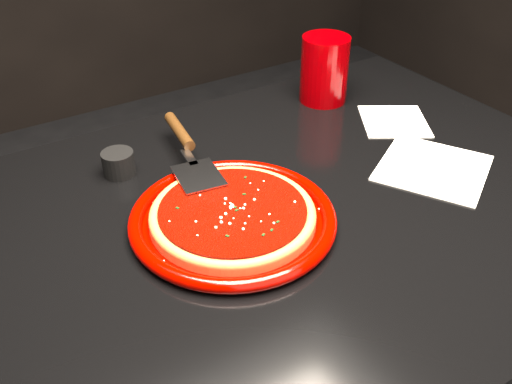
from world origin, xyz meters
TOP-DOWN VIEW (x-y plane):
  - table at (0.00, 0.00)m, footprint 1.20×0.80m
  - plate at (-0.05, 0.00)m, footprint 0.38×0.38m
  - pizza_crust at (-0.05, 0.00)m, footprint 0.30×0.30m
  - pizza_crust_rim at (-0.05, 0.00)m, footprint 0.30×0.30m
  - pizza_sauce at (-0.05, 0.00)m, footprint 0.27×0.27m
  - parmesan_dusting at (-0.05, 0.00)m, footprint 0.21×0.21m
  - basil_flecks at (-0.05, 0.00)m, footprint 0.20×0.20m
  - pizza_server at (-0.04, 0.18)m, footprint 0.12×0.30m
  - cup at (0.33, 0.28)m, footprint 0.12×0.12m
  - napkin_a at (0.32, -0.04)m, footprint 0.24×0.24m
  - napkin_b at (0.39, 0.12)m, footprint 0.18×0.18m
  - ramekin at (-0.14, 0.23)m, footprint 0.06×0.06m

SIDE VIEW (x-z plane):
  - table at x=0.00m, z-range 0.00..0.75m
  - napkin_b at x=0.39m, z-range 0.75..0.75m
  - napkin_a at x=0.32m, z-range 0.75..0.75m
  - plate at x=-0.05m, z-range 0.75..0.77m
  - pizza_crust at x=-0.05m, z-range 0.76..0.77m
  - ramekin at x=-0.14m, z-range 0.75..0.79m
  - pizza_crust_rim at x=-0.05m, z-range 0.76..0.78m
  - pizza_sauce at x=-0.05m, z-range 0.77..0.78m
  - basil_flecks at x=-0.05m, z-range 0.78..0.78m
  - parmesan_dusting at x=-0.05m, z-range 0.78..0.78m
  - pizza_server at x=-0.04m, z-range 0.78..0.80m
  - cup at x=0.33m, z-range 0.75..0.89m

